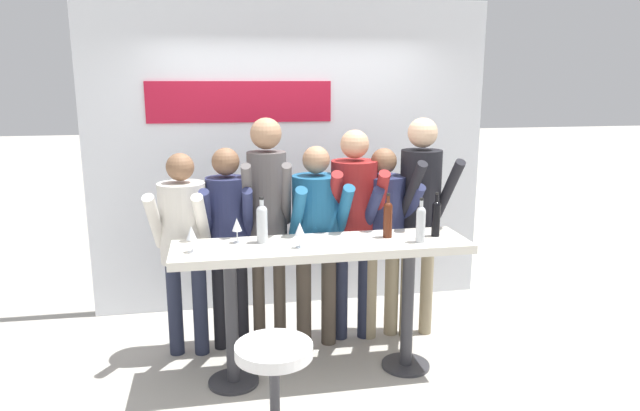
% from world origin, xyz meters
% --- Properties ---
extents(ground_plane, '(40.00, 40.00, 0.00)m').
position_xyz_m(ground_plane, '(0.00, 0.00, 0.00)').
color(ground_plane, '#B2ADA3').
extents(back_wall, '(3.68, 0.12, 2.84)m').
position_xyz_m(back_wall, '(-0.01, 1.47, 1.42)').
color(back_wall, silver).
rests_on(back_wall, ground_plane).
extents(tasting_table, '(2.08, 0.53, 1.01)m').
position_xyz_m(tasting_table, '(-0.00, 0.00, 0.82)').
color(tasting_table, silver).
rests_on(tasting_table, ground_plane).
extents(bar_stool, '(0.47, 0.47, 0.65)m').
position_xyz_m(bar_stool, '(-0.43, -0.78, 0.44)').
color(bar_stool, '#333338').
rests_on(bar_stool, ground_plane).
extents(person_far_left, '(0.48, 0.57, 1.59)m').
position_xyz_m(person_far_left, '(-0.97, 0.52, 0.98)').
color(person_far_left, '#23283D').
rests_on(person_far_left, ground_plane).
extents(person_left, '(0.40, 0.51, 1.62)m').
position_xyz_m(person_left, '(-0.63, 0.56, 1.01)').
color(person_left, black).
rests_on(person_left, ground_plane).
extents(person_center_left, '(0.40, 0.55, 1.84)m').
position_xyz_m(person_center_left, '(-0.33, 0.54, 1.17)').
color(person_center_left, '#473D33').
rests_on(person_center_left, ground_plane).
extents(person_center, '(0.46, 0.54, 1.63)m').
position_xyz_m(person_center, '(0.05, 0.48, 1.00)').
color(person_center, '#473D33').
rests_on(person_center, ground_plane).
extents(person_center_right, '(0.48, 0.58, 1.74)m').
position_xyz_m(person_center_right, '(0.37, 0.56, 1.08)').
color(person_center_right, '#23283D').
rests_on(person_center_right, ground_plane).
extents(person_right, '(0.48, 0.57, 1.59)m').
position_xyz_m(person_right, '(0.61, 0.55, 0.98)').
color(person_right, gray).
rests_on(person_right, ground_plane).
extents(person_far_right, '(0.43, 0.57, 1.83)m').
position_xyz_m(person_far_right, '(0.91, 0.52, 1.15)').
color(person_far_right, gray).
rests_on(person_far_right, ground_plane).
extents(wine_bottle_0, '(0.07, 0.07, 0.32)m').
position_xyz_m(wine_bottle_0, '(0.68, -0.11, 1.15)').
color(wine_bottle_0, '#B7BCC1').
rests_on(wine_bottle_0, tasting_table).
extents(wine_bottle_1, '(0.06, 0.06, 0.32)m').
position_xyz_m(wine_bottle_1, '(0.84, 0.02, 1.15)').
color(wine_bottle_1, black).
rests_on(wine_bottle_1, tasting_table).
extents(wine_bottle_2, '(0.07, 0.07, 0.32)m').
position_xyz_m(wine_bottle_2, '(0.49, 0.06, 1.15)').
color(wine_bottle_2, '#4C1E0F').
rests_on(wine_bottle_2, tasting_table).
extents(wine_bottle_3, '(0.08, 0.08, 0.32)m').
position_xyz_m(wine_bottle_3, '(-0.41, 0.09, 1.16)').
color(wine_bottle_3, '#B7BCC1').
rests_on(wine_bottle_3, tasting_table).
extents(wine_glass_0, '(0.07, 0.07, 0.18)m').
position_xyz_m(wine_glass_0, '(-0.89, -0.06, 1.13)').
color(wine_glass_0, silver).
rests_on(wine_glass_0, tasting_table).
extents(wine_glass_1, '(0.07, 0.07, 0.18)m').
position_xyz_m(wine_glass_1, '(-0.17, -0.09, 1.13)').
color(wine_glass_1, silver).
rests_on(wine_glass_1, tasting_table).
extents(wine_glass_2, '(0.07, 0.07, 0.18)m').
position_xyz_m(wine_glass_2, '(-0.58, 0.11, 1.13)').
color(wine_glass_2, silver).
rests_on(wine_glass_2, tasting_table).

